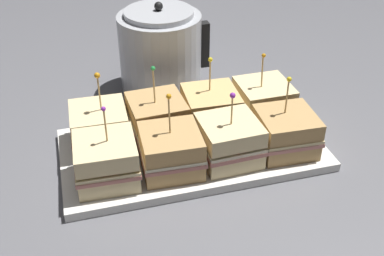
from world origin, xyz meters
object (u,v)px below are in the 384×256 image
at_px(serving_platter, 192,150).
at_px(sandwich_back_far_right, 263,102).
at_px(sandwich_back_center_right, 211,110).
at_px(sandwich_back_center_left, 157,118).
at_px(sandwich_front_center_left, 171,151).
at_px(sandwich_back_far_left, 99,127).
at_px(kettle_steel, 161,52).
at_px(sandwich_front_far_right, 286,132).
at_px(sandwich_front_center_right, 229,141).
at_px(sandwich_front_far_left, 106,161).

xyz_separation_m(serving_platter, sandwich_back_far_right, (0.18, 0.06, 0.05)).
bearing_deg(sandwich_back_center_right, sandwich_back_center_left, -179.29).
relative_size(sandwich_front_center_left, sandwich_back_center_right, 1.01).
height_order(sandwich_back_far_left, sandwich_back_center_right, sandwich_back_far_left).
xyz_separation_m(sandwich_back_far_left, kettle_steel, (0.18, 0.22, 0.04)).
height_order(sandwich_front_far_right, sandwich_back_center_right, same).
bearing_deg(sandwich_front_center_left, sandwich_front_center_right, -0.25).
bearing_deg(sandwich_front_far_left, sandwich_front_far_right, 0.06).
height_order(sandwich_back_center_right, sandwich_back_far_right, same).
xyz_separation_m(sandwich_front_far_right, sandwich_back_center_left, (-0.23, 0.11, 0.00)).
bearing_deg(serving_platter, sandwich_front_center_right, -45.91).
bearing_deg(kettle_steel, sandwich_front_far_left, -117.29).
distance_m(sandwich_front_far_right, sandwich_back_far_right, 0.12).
relative_size(sandwich_front_center_right, kettle_steel, 0.68).
bearing_deg(sandwich_front_far_right, sandwich_back_far_right, 89.47).
distance_m(sandwich_front_center_right, sandwich_front_far_right, 0.12).
bearing_deg(kettle_steel, sandwich_front_center_right, -80.68).
relative_size(sandwich_front_far_right, kettle_steel, 0.71).
bearing_deg(sandwich_back_center_right, sandwich_front_far_left, -153.60).
xyz_separation_m(sandwich_front_far_left, sandwich_front_far_right, (0.35, 0.00, -0.00)).
xyz_separation_m(sandwich_front_center_left, sandwich_back_far_left, (-0.12, 0.12, 0.00)).
xyz_separation_m(sandwich_back_center_right, sandwich_back_far_right, (0.12, 0.00, -0.00)).
relative_size(sandwich_front_far_left, kettle_steel, 0.70).
height_order(serving_platter, sandwich_front_far_right, sandwich_front_far_right).
relative_size(sandwich_front_far_left, sandwich_front_center_right, 1.03).
distance_m(sandwich_front_far_left, sandwich_back_far_right, 0.37).
distance_m(sandwich_front_far_left, sandwich_back_center_left, 0.16).
xyz_separation_m(sandwich_front_far_left, kettle_steel, (0.18, 0.34, 0.04)).
distance_m(serving_platter, sandwich_back_far_right, 0.19).
bearing_deg(serving_platter, sandwich_front_far_left, -161.82).
xyz_separation_m(sandwich_front_far_left, sandwich_front_center_left, (0.12, -0.00, -0.00)).
height_order(sandwich_front_center_left, sandwich_back_center_right, sandwich_front_center_left).
height_order(sandwich_front_far_left, sandwich_front_far_right, sandwich_front_far_right).
height_order(sandwich_front_far_left, sandwich_back_center_right, sandwich_back_center_right).
xyz_separation_m(sandwich_front_far_right, sandwich_back_center_right, (-0.12, 0.12, 0.00)).
relative_size(sandwich_front_far_left, sandwich_back_far_left, 0.96).
bearing_deg(sandwich_back_far_right, sandwich_back_center_left, -179.23).
height_order(sandwich_front_far_left, sandwich_back_far_left, sandwich_back_far_left).
relative_size(serving_platter, sandwich_back_center_right, 3.29).
height_order(sandwich_back_far_left, sandwich_back_far_right, sandwich_back_far_left).
xyz_separation_m(sandwich_front_far_left, sandwich_back_far_right, (0.35, 0.12, 0.00)).
bearing_deg(sandwich_back_far_left, sandwich_front_center_left, -44.87).
distance_m(sandwich_front_center_left, sandwich_back_center_left, 0.11).
bearing_deg(sandwich_front_center_left, serving_platter, 45.67).
xyz_separation_m(sandwich_front_center_left, sandwich_front_center_right, (0.11, -0.00, 0.00)).
relative_size(serving_platter, sandwich_back_far_left, 3.24).
bearing_deg(sandwich_front_center_right, sandwich_back_center_right, 90.03).
xyz_separation_m(serving_platter, sandwich_back_center_right, (0.06, 0.06, 0.05)).
bearing_deg(serving_platter, sandwich_back_far_left, 161.22).
distance_m(sandwich_front_far_left, sandwich_back_center_right, 0.26).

